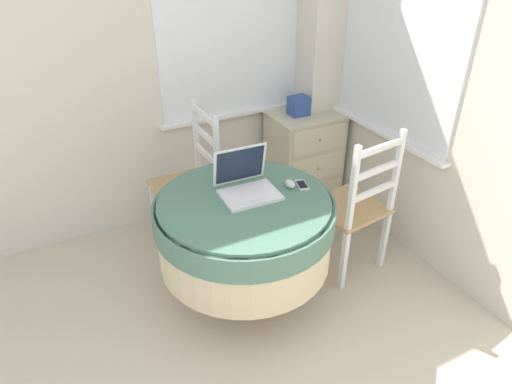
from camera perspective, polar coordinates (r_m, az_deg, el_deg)
The scene contains 9 objects.
corner_room_shell at distance 2.58m, azimuth 2.65°, elevation 13.06°, with size 4.58×4.52×2.55m.
round_dining_table at distance 2.62m, azimuth -1.43°, elevation -4.32°, with size 1.02×1.02×0.74m.
laptop at distance 2.56m, azimuth -1.21°, elevation 1.00°, with size 0.33×0.30×0.25m.
computer_mouse at distance 2.63m, azimuth 4.27°, elevation 1.02°, with size 0.05×0.08×0.04m.
cell_phone at distance 2.66m, azimuth 5.76°, elevation 0.87°, with size 0.09×0.13×0.01m.
dining_chair_near_back_window at distance 3.24m, azimuth -8.20°, elevation 1.14°, with size 0.42×0.43×1.02m.
dining_chair_near_right_window at distance 3.00m, azimuth 12.14°, elevation -1.91°, with size 0.48×0.47×1.02m.
corner_cabinet at distance 3.81m, azimuth 5.96°, elevation 4.46°, with size 0.56×0.45×0.76m.
storage_box at distance 3.61m, azimuth 5.35°, elevation 10.68°, with size 0.15×0.13×0.14m.
Camera 1 is at (0.11, -0.43, 2.08)m, focal length 32.00 mm.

